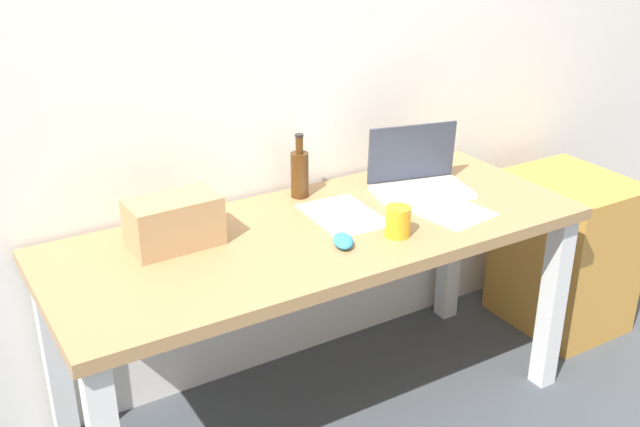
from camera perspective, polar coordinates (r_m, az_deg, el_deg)
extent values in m
plane|color=#42474C|center=(2.77, 0.00, -14.73)|extent=(8.00, 8.00, 0.00)
cube|color=silver|center=(2.55, -4.81, 14.18)|extent=(5.20, 0.08, 2.60)
cube|color=#A37A4C|center=(2.39, 0.00, -1.53)|extent=(1.73, 0.68, 0.04)
cube|color=silver|center=(2.84, 17.18, -6.48)|extent=(0.07, 0.07, 0.68)
cube|color=silver|center=(2.56, -19.35, -10.45)|extent=(0.07, 0.07, 0.68)
cube|color=silver|center=(3.19, 9.84, -2.26)|extent=(0.07, 0.07, 0.68)
cube|color=silver|center=(2.66, 7.75, 1.62)|extent=(0.37, 0.27, 0.02)
cube|color=#333842|center=(2.70, 6.96, 4.61)|extent=(0.33, 0.10, 0.21)
cylinder|color=#47280F|center=(2.59, -1.55, 2.94)|extent=(0.06, 0.06, 0.16)
cylinder|color=#47280F|center=(2.55, -1.58, 5.22)|extent=(0.03, 0.03, 0.06)
cylinder|color=black|center=(2.54, -1.59, 5.94)|extent=(0.03, 0.03, 0.01)
ellipsoid|color=#338CC6|center=(2.26, 1.76, -2.08)|extent=(0.09, 0.12, 0.03)
cube|color=tan|center=(2.28, -10.99, -0.66)|extent=(0.27, 0.16, 0.15)
cylinder|color=gold|center=(2.33, 5.90, -0.60)|extent=(0.08, 0.08, 0.09)
cube|color=white|center=(2.55, 9.40, 0.35)|extent=(0.25, 0.32, 0.00)
cube|color=white|center=(2.47, 1.78, -0.13)|extent=(0.22, 0.31, 0.00)
cube|color=#C68938|center=(3.28, 18.02, -2.76)|extent=(0.40, 0.48, 0.64)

